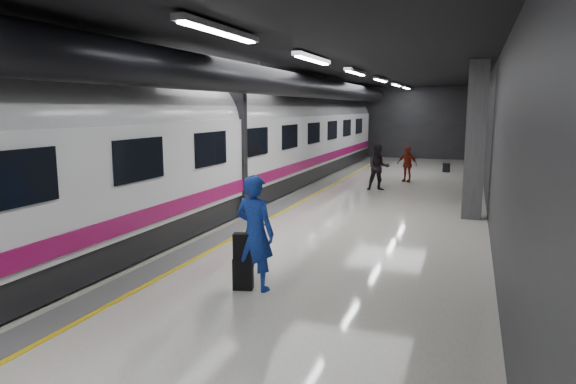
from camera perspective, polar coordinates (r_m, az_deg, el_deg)
The scene contains 9 objects.
ground at distance 14.67m, azimuth 1.54°, elevation -3.17°, with size 40.00×40.00×0.00m, color silver.
platform_hall at distance 15.33m, azimuth 1.70°, elevation 10.68°, with size 10.02×40.02×4.51m.
train at distance 15.68m, azimuth -9.81°, elevation 5.15°, with size 3.05×38.00×4.05m.
traveler_main at distance 8.98m, azimuth -3.69°, elevation -4.54°, with size 0.75×0.49×2.05m, color blue.
suitcase_main at distance 9.19m, azimuth -5.01°, elevation -9.01°, with size 0.35×0.22×0.57m, color black.
shoulder_bag at distance 9.04m, azimuth -5.01°, elevation -5.98°, with size 0.34×0.18×0.45m, color black.
traveler_far_a at distance 20.20m, azimuth 10.01°, elevation 2.71°, with size 0.87×0.68×1.80m, color black.
traveler_far_b at distance 22.93m, azimuth 13.09°, elevation 3.05°, with size 0.90×0.38×1.54m, color #9C2D16.
suitcase_far at distance 26.90m, azimuth 17.18°, elevation 2.60°, with size 0.30×0.20×0.45m, color black.
Camera 1 is at (4.47, -13.61, 3.17)m, focal length 32.00 mm.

